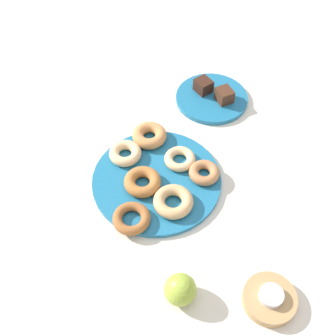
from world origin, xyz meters
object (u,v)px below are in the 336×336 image
at_px(donut_3, 173,201).
at_px(candle_holder, 269,299).
at_px(tealight, 271,295).
at_px(donut_4, 142,182).
at_px(donut_0, 149,135).
at_px(cake_plate, 212,98).
at_px(donut_2, 125,153).
at_px(brownie_far, 224,95).
at_px(donut_5, 132,218).
at_px(donut_plate, 157,180).
at_px(donut_1, 204,173).
at_px(donut_6, 180,159).
at_px(brownie_near, 203,86).

distance_m(donut_3, candle_holder, 0.30).
bearing_deg(tealight, donut_4, -155.34).
relative_size(donut_0, donut_4, 1.00).
bearing_deg(tealight, cake_plate, 168.68).
height_order(donut_2, cake_plate, donut_2).
height_order(donut_4, tealight, donut_4).
bearing_deg(brownie_far, donut_4, -55.15).
distance_m(donut_2, donut_4, 0.10).
distance_m(donut_5, brownie_far, 0.48).
distance_m(donut_plate, donut_5, 0.14).
relative_size(donut_0, donut_1, 1.19).
xyz_separation_m(donut_6, brownie_near, (-0.23, 0.16, 0.01)).
bearing_deg(donut_plate, donut_4, -77.04).
height_order(donut_1, candle_holder, donut_1).
bearing_deg(donut_4, donut_0, 156.57).
bearing_deg(donut_2, donut_3, 20.73).
relative_size(donut_plate, donut_1, 4.18).
distance_m(brownie_far, tealight, 0.59).
xyz_separation_m(donut_3, donut_4, (-0.08, -0.05, 0.00)).
xyz_separation_m(donut_2, donut_6, (0.06, 0.13, -0.00)).
xyz_separation_m(donut_0, donut_5, (0.23, -0.11, -0.00)).
height_order(donut_1, donut_3, donut_3).
xyz_separation_m(donut_2, tealight, (0.46, 0.18, 0.01)).
bearing_deg(donut_4, brownie_near, 135.65).
bearing_deg(donut_0, brownie_near, 122.81).
xyz_separation_m(donut_5, cake_plate, (-0.33, 0.34, -0.02)).
xyz_separation_m(donut_2, candle_holder, (0.46, 0.18, -0.01)).
xyz_separation_m(donut_2, donut_3, (0.18, 0.07, 0.00)).
bearing_deg(candle_holder, donut_6, -172.51).
relative_size(donut_plate, donut_5, 3.68).
bearing_deg(brownie_far, brownie_near, -143.97).
height_order(donut_5, brownie_far, brownie_far).
bearing_deg(cake_plate, donut_5, -45.41).
relative_size(donut_1, donut_5, 0.88).
distance_m(donut_6, tealight, 0.40).
bearing_deg(donut_0, donut_1, 29.91).
xyz_separation_m(donut_0, candle_holder, (0.50, 0.10, -0.02)).
bearing_deg(donut_3, brownie_far, 138.78).
relative_size(donut_4, donut_6, 1.14).
distance_m(donut_5, candle_holder, 0.35).
height_order(donut_2, donut_5, donut_2).
bearing_deg(donut_0, candle_holder, 11.68).
bearing_deg(donut_1, tealight, 1.70).
bearing_deg(donut_4, cake_plate, 130.51).
height_order(donut_1, brownie_near, brownie_near).
bearing_deg(donut_6, donut_3, -26.30).
relative_size(donut_0, donut_3, 0.96).
relative_size(cake_plate, brownie_far, 4.56).
bearing_deg(donut_5, donut_2, 169.14).
bearing_deg(donut_5, donut_3, 96.06).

